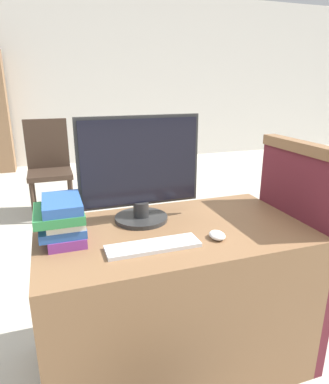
{
  "coord_description": "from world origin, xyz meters",
  "views": [
    {
      "loc": [
        -0.5,
        -0.99,
        1.37
      ],
      "look_at": [
        -0.06,
        0.3,
        0.93
      ],
      "focal_mm": 32.0,
      "sensor_mm": 36.0,
      "label": 1
    }
  ],
  "objects": [
    {
      "name": "monitor",
      "position": [
        -0.11,
        0.49,
        0.98
      ],
      "size": [
        0.57,
        0.25,
        0.49
      ],
      "color": "#282828",
      "rests_on": "desk"
    },
    {
      "name": "mouse",
      "position": [
        0.14,
        0.19,
        0.75
      ],
      "size": [
        0.06,
        0.09,
        0.03
      ],
      "color": "white",
      "rests_on": "desk"
    },
    {
      "name": "keyboard",
      "position": [
        -0.14,
        0.19,
        0.74
      ],
      "size": [
        0.38,
        0.11,
        0.02
      ],
      "color": "silver",
      "rests_on": "desk"
    },
    {
      "name": "wall_back",
      "position": [
        0.0,
        5.15,
        1.4
      ],
      "size": [
        12.0,
        0.06,
        2.8
      ],
      "color": "beige",
      "rests_on": "ground_plane"
    },
    {
      "name": "far_chair",
      "position": [
        -0.51,
        2.75,
        0.55
      ],
      "size": [
        0.44,
        0.44,
        1.0
      ],
      "rotation": [
        0.0,
        0.0,
        0.19
      ],
      "color": "#38281E",
      "rests_on": "ground_plane"
    },
    {
      "name": "book_stack",
      "position": [
        -0.47,
        0.38,
        0.83
      ],
      "size": [
        0.2,
        0.24,
        0.18
      ],
      "color": "#7A3384",
      "rests_on": "desk"
    },
    {
      "name": "desk",
      "position": [
        0.0,
        0.34,
        0.37
      ],
      "size": [
        1.21,
        0.68,
        0.73
      ],
      "color": "brown",
      "rests_on": "ground_plane"
    },
    {
      "name": "carrel_divider",
      "position": [
        0.63,
        0.28,
        0.56
      ],
      "size": [
        0.07,
        0.57,
        1.1
      ],
      "color": "#5B1E28",
      "rests_on": "ground_plane"
    }
  ]
}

